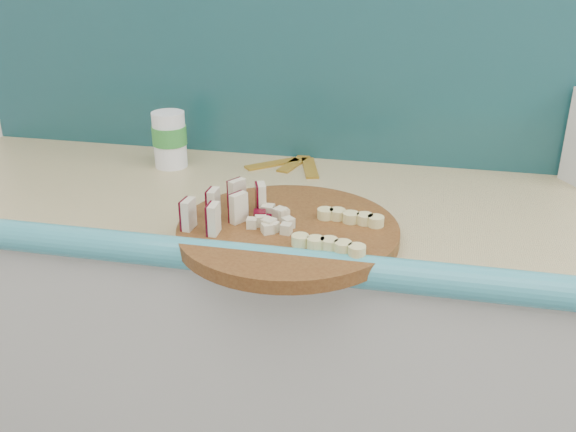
# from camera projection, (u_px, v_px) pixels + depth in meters

# --- Properties ---
(kitchen_counter) EXTENTS (2.20, 0.63, 0.91)m
(kitchen_counter) POSITION_uv_depth(u_px,v_px,m) (369.00, 376.00, 1.56)
(kitchen_counter) COLOR beige
(kitchen_counter) RESTS_ON ground
(backsplash) EXTENTS (2.20, 0.02, 0.50)m
(backsplash) POSITION_uv_depth(u_px,v_px,m) (396.00, 63.00, 1.53)
(backsplash) COLOR teal
(backsplash) RESTS_ON kitchen_counter
(cutting_board) EXTENTS (0.50, 0.50, 0.03)m
(cutting_board) POSITION_uv_depth(u_px,v_px,m) (288.00, 232.00, 1.23)
(cutting_board) COLOR #4B2510
(cutting_board) RESTS_ON kitchen_counter
(apple_wedges) EXTENTS (0.14, 0.17, 0.06)m
(apple_wedges) POSITION_uv_depth(u_px,v_px,m) (225.00, 206.00, 1.23)
(apple_wedges) COLOR beige
(apple_wedges) RESTS_ON cutting_board
(apple_chunks) EXTENTS (0.07, 0.07, 0.02)m
(apple_chunks) POSITION_uv_depth(u_px,v_px,m) (275.00, 218.00, 1.23)
(apple_chunks) COLOR #F1E7C1
(apple_chunks) RESTS_ON cutting_board
(banana_slices) EXTENTS (0.16, 0.18, 0.02)m
(banana_slices) POSITION_uv_depth(u_px,v_px,m) (340.00, 230.00, 1.18)
(banana_slices) COLOR #E0D789
(banana_slices) RESTS_ON cutting_board
(canister) EXTENTS (0.09, 0.09, 0.14)m
(canister) POSITION_uv_depth(u_px,v_px,m) (170.00, 138.00, 1.58)
(canister) COLOR white
(canister) RESTS_ON kitchen_counter
(banana_peel) EXTENTS (0.20, 0.17, 0.01)m
(banana_peel) POSITION_uv_depth(u_px,v_px,m) (292.00, 165.00, 1.60)
(banana_peel) COLOR #B48622
(banana_peel) RESTS_ON kitchen_counter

